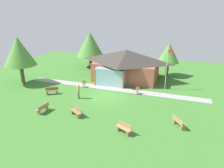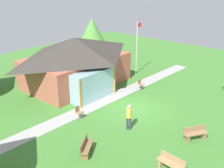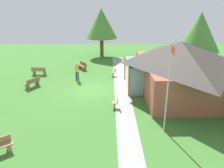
{
  "view_description": "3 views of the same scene",
  "coord_description": "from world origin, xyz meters",
  "px_view_note": "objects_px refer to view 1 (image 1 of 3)",
  "views": [
    {
      "loc": [
        7.99,
        -21.17,
        9.74
      ],
      "look_at": [
        0.4,
        1.2,
        1.18
      ],
      "focal_mm": 33.33,
      "sensor_mm": 36.0,
      "label": 1
    },
    {
      "loc": [
        -15.35,
        -11.2,
        9.34
      ],
      "look_at": [
        0.03,
        2.27,
        1.36
      ],
      "focal_mm": 44.75,
      "sensor_mm": 36.0,
      "label": 2
    },
    {
      "loc": [
        17.78,
        1.26,
        7.25
      ],
      "look_at": [
        0.93,
        1.71,
        0.93
      ],
      "focal_mm": 35.74,
      "sensor_mm": 36.0,
      "label": 3
    }
  ],
  "objects_px": {
    "bench_front_right": "(124,128)",
    "patio_chair_lawn_spare": "(137,91)",
    "bench_front_left": "(43,108)",
    "pavilion": "(126,64)",
    "flagpole": "(167,67)",
    "bench_lawn_far_right": "(179,122)",
    "bench_front_center": "(76,112)",
    "tree_behind_pavilion_right": "(169,53)",
    "patio_chair_west": "(84,84)",
    "bench_mid_left": "(52,91)",
    "tree_behind_pavilion_left": "(90,44)",
    "tree_west_hedge": "(19,52)",
    "visitor_strolling_lawn": "(78,90)"
  },
  "relations": [
    {
      "from": "bench_lawn_far_right",
      "to": "patio_chair_west",
      "type": "height_order",
      "value": "patio_chair_west"
    },
    {
      "from": "bench_front_center",
      "to": "bench_mid_left",
      "type": "bearing_deg",
      "value": -4.18
    },
    {
      "from": "bench_lawn_far_right",
      "to": "bench_front_right",
      "type": "relative_size",
      "value": 0.95
    },
    {
      "from": "flagpole",
      "to": "tree_west_hedge",
      "type": "xyz_separation_m",
      "value": [
        -18.88,
        -3.98,
        1.52
      ]
    },
    {
      "from": "patio_chair_lawn_spare",
      "to": "tree_west_hedge",
      "type": "distance_m",
      "value": 16.38
    },
    {
      "from": "visitor_strolling_lawn",
      "to": "tree_behind_pavilion_right",
      "type": "distance_m",
      "value": 15.22
    },
    {
      "from": "bench_front_center",
      "to": "tree_behind_pavilion_right",
      "type": "distance_m",
      "value": 17.71
    },
    {
      "from": "flagpole",
      "to": "bench_lawn_far_right",
      "type": "distance_m",
      "value": 9.43
    },
    {
      "from": "tree_behind_pavilion_right",
      "to": "tree_west_hedge",
      "type": "height_order",
      "value": "tree_west_hedge"
    },
    {
      "from": "bench_front_right",
      "to": "patio_chair_lawn_spare",
      "type": "height_order",
      "value": "patio_chair_lawn_spare"
    },
    {
      "from": "patio_chair_west",
      "to": "tree_behind_pavilion_right",
      "type": "bearing_deg",
      "value": -148.9
    },
    {
      "from": "tree_behind_pavilion_right",
      "to": "patio_chair_lawn_spare",
      "type": "bearing_deg",
      "value": -107.57
    },
    {
      "from": "bench_front_left",
      "to": "patio_chair_west",
      "type": "xyz_separation_m",
      "value": [
        0.78,
        7.75,
        0.01
      ]
    },
    {
      "from": "patio_chair_lawn_spare",
      "to": "bench_lawn_far_right",
      "type": "bearing_deg",
      "value": 130.33
    },
    {
      "from": "bench_lawn_far_right",
      "to": "patio_chair_lawn_spare",
      "type": "xyz_separation_m",
      "value": [
        -5.0,
        6.14,
        0.01
      ]
    },
    {
      "from": "patio_chair_lawn_spare",
      "to": "patio_chair_west",
      "type": "bearing_deg",
      "value": 0.32
    },
    {
      "from": "bench_front_right",
      "to": "pavilion",
      "type": "bearing_deg",
      "value": -48.72
    },
    {
      "from": "bench_front_right",
      "to": "bench_mid_left",
      "type": "bearing_deg",
      "value": -0.11
    },
    {
      "from": "bench_front_right",
      "to": "bench_front_left",
      "type": "distance_m",
      "value": 8.73
    },
    {
      "from": "flagpole",
      "to": "bench_front_left",
      "type": "relative_size",
      "value": 3.42
    },
    {
      "from": "tree_west_hedge",
      "to": "bench_front_right",
      "type": "bearing_deg",
      "value": -24.0
    },
    {
      "from": "bench_mid_left",
      "to": "bench_front_center",
      "type": "relative_size",
      "value": 1.0
    },
    {
      "from": "tree_behind_pavilion_right",
      "to": "bench_front_center",
      "type": "bearing_deg",
      "value": -114.26
    },
    {
      "from": "pavilion",
      "to": "bench_front_center",
      "type": "relative_size",
      "value": 6.46
    },
    {
      "from": "pavilion",
      "to": "tree_west_hedge",
      "type": "bearing_deg",
      "value": -154.07
    },
    {
      "from": "bench_front_center",
      "to": "bench_front_left",
      "type": "distance_m",
      "value": 3.56
    },
    {
      "from": "bench_front_right",
      "to": "tree_behind_pavilion_right",
      "type": "xyz_separation_m",
      "value": [
        2.03,
        17.26,
        3.16
      ]
    },
    {
      "from": "flagpole",
      "to": "bench_mid_left",
      "type": "bearing_deg",
      "value": -154.68
    },
    {
      "from": "bench_front_left",
      "to": "pavilion",
      "type": "bearing_deg",
      "value": -16.45
    },
    {
      "from": "visitor_strolling_lawn",
      "to": "pavilion",
      "type": "bearing_deg",
      "value": 131.52
    },
    {
      "from": "bench_front_center",
      "to": "bench_front_right",
      "type": "height_order",
      "value": "same"
    },
    {
      "from": "pavilion",
      "to": "tree_behind_pavilion_left",
      "type": "relative_size",
      "value": 1.58
    },
    {
      "from": "pavilion",
      "to": "patio_chair_lawn_spare",
      "type": "xyz_separation_m",
      "value": [
        2.87,
        -5.06,
        -1.83
      ]
    },
    {
      "from": "pavilion",
      "to": "bench_lawn_far_right",
      "type": "bearing_deg",
      "value": -54.89
    },
    {
      "from": "bench_lawn_far_right",
      "to": "bench_front_right",
      "type": "height_order",
      "value": "same"
    },
    {
      "from": "flagpole",
      "to": "patio_chair_west",
      "type": "distance_m",
      "value": 10.85
    },
    {
      "from": "bench_front_center",
      "to": "tree_behind_pavilion_left",
      "type": "height_order",
      "value": "tree_behind_pavilion_left"
    },
    {
      "from": "bench_mid_left",
      "to": "tree_behind_pavilion_left",
      "type": "height_order",
      "value": "tree_behind_pavilion_left"
    },
    {
      "from": "bench_mid_left",
      "to": "tree_behind_pavilion_right",
      "type": "xyz_separation_m",
      "value": [
        12.52,
        11.98,
        3.16
      ]
    },
    {
      "from": "visitor_strolling_lawn",
      "to": "tree_west_hedge",
      "type": "relative_size",
      "value": 0.27
    },
    {
      "from": "flagpole",
      "to": "bench_lawn_far_right",
      "type": "xyz_separation_m",
      "value": [
        1.96,
        -8.88,
        -2.51
      ]
    },
    {
      "from": "flagpole",
      "to": "patio_chair_west",
      "type": "relative_size",
      "value": 6.11
    },
    {
      "from": "bench_lawn_far_right",
      "to": "bench_front_right",
      "type": "distance_m",
      "value": 4.95
    },
    {
      "from": "bench_lawn_far_right",
      "to": "visitor_strolling_lawn",
      "type": "relative_size",
      "value": 0.84
    },
    {
      "from": "patio_chair_west",
      "to": "visitor_strolling_lawn",
      "type": "height_order",
      "value": "visitor_strolling_lawn"
    },
    {
      "from": "bench_lawn_far_right",
      "to": "flagpole",
      "type": "bearing_deg",
      "value": 156.06
    },
    {
      "from": "bench_front_left",
      "to": "tree_behind_pavilion_left",
      "type": "xyz_separation_m",
      "value": [
        -2.6,
        17.39,
        3.61
      ]
    },
    {
      "from": "pavilion",
      "to": "flagpole",
      "type": "height_order",
      "value": "flagpole"
    },
    {
      "from": "bench_front_left",
      "to": "patio_chair_lawn_spare",
      "type": "bearing_deg",
      "value": -40.78
    },
    {
      "from": "bench_front_center",
      "to": "tree_west_hedge",
      "type": "relative_size",
      "value": 0.24
    }
  ]
}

